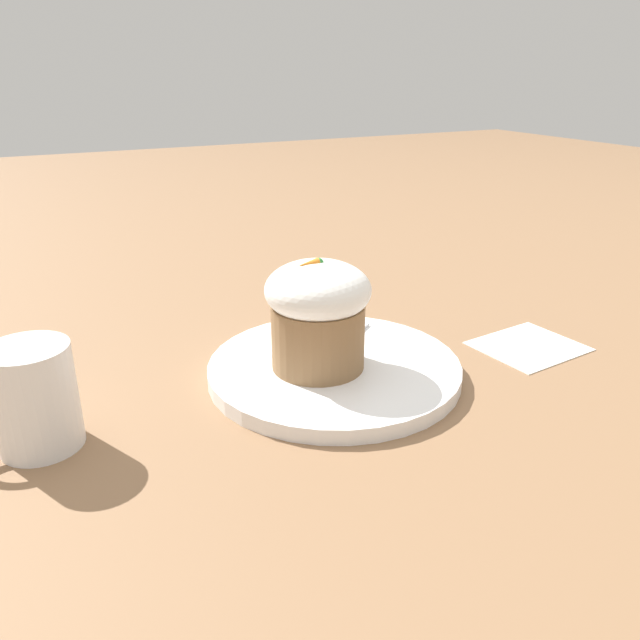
{
  "coord_description": "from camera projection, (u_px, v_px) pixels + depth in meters",
  "views": [
    {
      "loc": [
        0.28,
        0.51,
        0.3
      ],
      "look_at": [
        0.02,
        0.0,
        0.07
      ],
      "focal_mm": 35.0,
      "sensor_mm": 36.0,
      "label": 1
    }
  ],
  "objects": [
    {
      "name": "spoon",
      "position": [
        339.0,
        347.0,
        0.68
      ],
      "size": [
        0.1,
        0.08,
        0.01
      ],
      "color": "silver",
      "rests_on": "dessert_plate"
    },
    {
      "name": "coffee_cup",
      "position": [
        33.0,
        400.0,
        0.52
      ],
      "size": [
        0.1,
        0.07,
        0.09
      ],
      "color": "white",
      "rests_on": "ground_plane"
    },
    {
      "name": "paper_napkin",
      "position": [
        528.0,
        346.0,
        0.72
      ],
      "size": [
        0.12,
        0.11,
        0.0
      ],
      "color": "white",
      "rests_on": "ground_plane"
    },
    {
      "name": "ground_plane",
      "position": [
        334.0,
        376.0,
        0.66
      ],
      "size": [
        4.0,
        4.0,
        0.0
      ],
      "primitive_type": "plane",
      "color": "#846042"
    },
    {
      "name": "carrot_cake",
      "position": [
        320.0,
        314.0,
        0.62
      ],
      "size": [
        0.11,
        0.11,
        0.12
      ],
      "color": "olive",
      "rests_on": "dessert_plate"
    },
    {
      "name": "dessert_plate",
      "position": [
        334.0,
        369.0,
        0.65
      ],
      "size": [
        0.26,
        0.26,
        0.02
      ],
      "color": "white",
      "rests_on": "ground_plane"
    }
  ]
}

